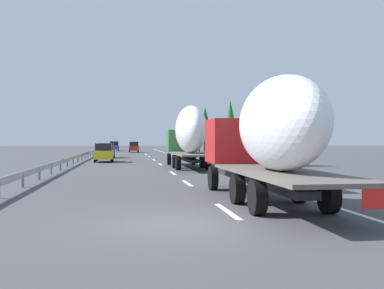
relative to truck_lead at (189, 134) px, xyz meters
name	(u,v)px	position (x,y,z in m)	size (l,w,h in m)	color
ground_plane	(137,160)	(16.16, 3.60, -2.67)	(260.00, 260.00, 0.00)	#424247
lane_stripe_0	(227,211)	(-21.84, 1.80, -2.67)	(3.20, 0.20, 0.01)	white
lane_stripe_1	(187,183)	(-12.59, 1.80, -2.67)	(3.20, 0.20, 0.01)	white
lane_stripe_2	(173,173)	(-5.31, 1.80, -2.67)	(3.20, 0.20, 0.01)	white
lane_stripe_3	(160,164)	(5.72, 1.80, -2.67)	(3.20, 0.20, 0.01)	white
lane_stripe_4	(154,160)	(15.13, 1.80, -2.67)	(3.20, 0.20, 0.01)	white
lane_stripe_5	(149,157)	(25.06, 1.80, -2.67)	(3.20, 0.20, 0.01)	white
lane_stripe_6	(145,154)	(37.80, 1.80, -2.67)	(3.20, 0.20, 0.01)	white
lane_stripe_7	(146,155)	(34.18, 1.80, -2.67)	(3.20, 0.20, 0.01)	white
edge_line_right	(181,158)	(21.16, -1.90, -2.67)	(110.00, 0.20, 0.01)	white
truck_lead	(189,134)	(0.00, 0.00, 0.00)	(13.26, 2.55, 4.81)	#387038
truck_trailing	(268,134)	(-20.26, 0.00, -0.28)	(12.44, 2.55, 4.23)	#B21919
car_yellow_coupe	(104,153)	(11.16, 7.06, -1.73)	(4.55, 1.82, 1.87)	gold
car_black_suv	(107,150)	(22.02, 7.22, -1.75)	(4.12, 1.90, 1.83)	black
car_blue_sedan	(114,146)	(58.99, 7.24, -1.70)	(4.05, 1.92, 1.96)	#28479E
car_red_compact	(134,147)	(48.01, 3.45, -1.72)	(4.18, 1.77, 1.92)	red
road_sign	(194,138)	(18.02, -3.10, -0.28)	(0.10, 0.90, 3.48)	gray
tree_0	(230,122)	(25.23, -9.17, 1.96)	(2.57, 2.57, 7.64)	#472D19
tree_1	(178,130)	(59.55, -5.91, 1.56)	(2.53, 2.53, 6.54)	#472D19
tree_2	(199,130)	(45.28, -8.11, 1.27)	(2.90, 2.90, 6.10)	#472D19
tree_3	(265,122)	(2.55, -7.01, 1.07)	(3.82, 3.82, 5.57)	#472D19
tree_4	(205,125)	(32.22, -6.88, 1.81)	(2.92, 2.92, 7.22)	#472D19
tree_5	(205,129)	(41.42, -8.49, 1.49)	(2.44, 2.44, 6.43)	#472D19
guardrail_median	(85,154)	(19.16, 9.60, -2.10)	(94.00, 0.10, 0.76)	#9EA0A5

